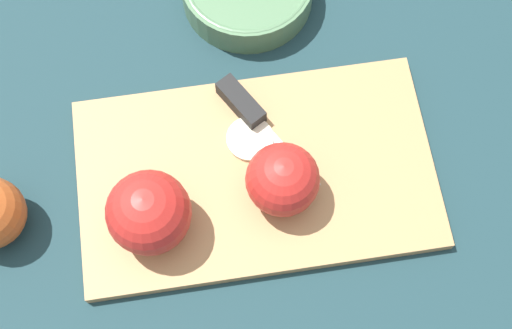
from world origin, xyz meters
TOP-DOWN VIEW (x-y plane):
  - ground_plane at (0.00, 0.00)m, footprint 4.00×4.00m
  - cutting_board at (0.00, 0.00)m, footprint 0.41×0.28m
  - apple_half_left at (-0.10, -0.06)m, footprint 0.08×0.08m
  - apple_half_right at (0.03, -0.02)m, footprint 0.07×0.07m
  - knife at (-0.01, 0.07)m, footprint 0.12×0.13m
  - apple_slice at (-0.01, 0.04)m, footprint 0.05×0.05m

SIDE VIEW (x-z plane):
  - ground_plane at x=0.00m, z-range 0.00..0.00m
  - cutting_board at x=0.00m, z-range 0.00..0.01m
  - apple_slice at x=-0.01m, z-range 0.01..0.02m
  - knife at x=-0.01m, z-range 0.01..0.03m
  - apple_half_right at x=0.03m, z-range 0.01..0.09m
  - apple_half_left at x=-0.10m, z-range 0.01..0.10m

